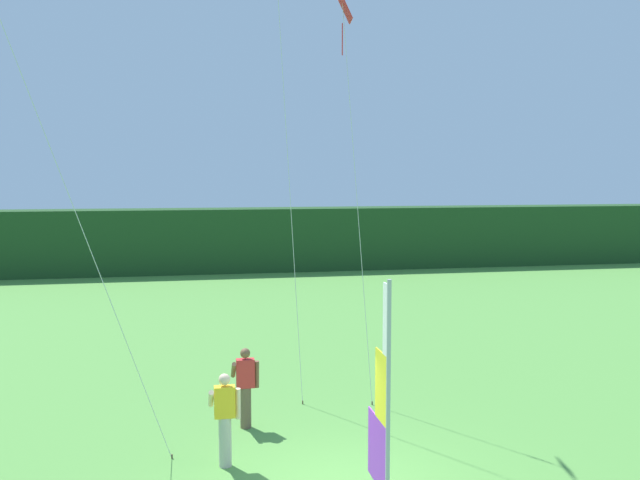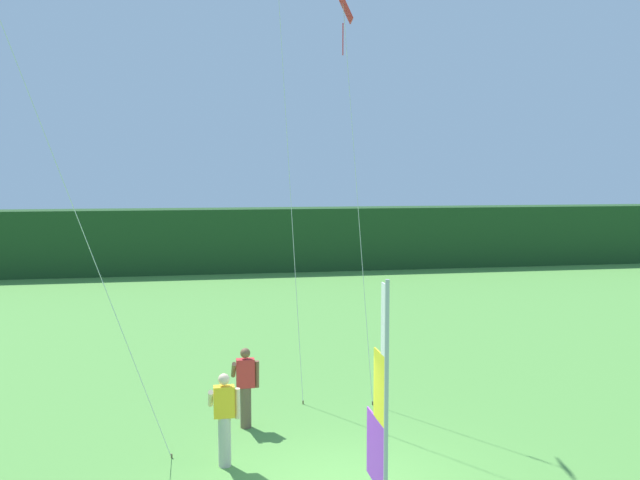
{
  "view_description": "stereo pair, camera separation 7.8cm",
  "coord_description": "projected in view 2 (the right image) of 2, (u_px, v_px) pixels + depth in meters",
  "views": [
    {
      "loc": [
        -2.45,
        -10.6,
        5.07
      ],
      "look_at": [
        0.09,
        2.76,
        3.79
      ],
      "focal_mm": 39.3,
      "sensor_mm": 36.0,
      "label": 1
    },
    {
      "loc": [
        -2.38,
        -10.62,
        5.07
      ],
      "look_at": [
        0.09,
        2.76,
        3.79
      ],
      "focal_mm": 39.3,
      "sensor_mm": 36.0,
      "label": 2
    }
  ],
  "objects": [
    {
      "name": "person_near_banner",
      "position": [
        246.0,
        385.0,
        13.98
      ],
      "size": [
        0.55,
        0.48,
        1.62
      ],
      "color": "brown",
      "rests_on": "ground"
    },
    {
      "name": "kite_red_diamond_2",
      "position": [
        345.0,
        26.0,
        15.49
      ],
      "size": [
        0.73,
        1.38,
        9.26
      ],
      "color": "brown",
      "rests_on": "ground"
    },
    {
      "name": "person_mid_field",
      "position": [
        224.0,
        417.0,
        12.12
      ],
      "size": [
        0.55,
        0.48,
        1.65
      ],
      "color": "#B7B2A3",
      "rests_on": "ground"
    },
    {
      "name": "distant_treeline",
      "position": [
        238.0,
        240.0,
        36.66
      ],
      "size": [
        80.0,
        2.4,
        3.28
      ],
      "primitive_type": "cube",
      "color": "#1E421E",
      "rests_on": "ground"
    },
    {
      "name": "banner_flag",
      "position": [
        380.0,
        414.0,
        9.64
      ],
      "size": [
        0.06,
        1.03,
        3.69
      ],
      "color": "#B7B7BC",
      "rests_on": "ground"
    }
  ]
}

